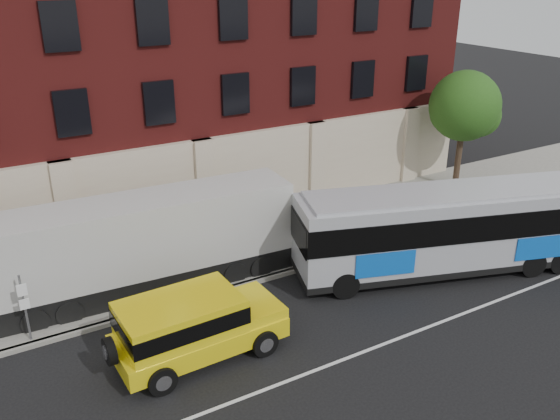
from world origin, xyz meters
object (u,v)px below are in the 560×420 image
street_tree (465,109)px  yellow_suv (191,324)px  city_bus (454,226)px  shipping_container (146,246)px  sign_pole (25,306)px

street_tree → yellow_suv: size_ratio=1.11×
street_tree → yellow_suv: 19.23m
street_tree → city_bus: (-6.80, -6.37, -2.53)m
yellow_suv → shipping_container: bearing=88.2°
yellow_suv → shipping_container: (0.14, 4.62, 0.59)m
sign_pole → city_bus: size_ratio=0.20×
street_tree → shipping_container: (-17.65, -1.91, -2.61)m
sign_pole → city_bus: (15.24, -3.03, 0.43)m
sign_pole → shipping_container: size_ratio=0.23×
street_tree → city_bus: bearing=-136.9°
sign_pole → yellow_suv: size_ratio=0.45×
city_bus → yellow_suv: 11.02m
city_bus → yellow_suv: size_ratio=2.27×
shipping_container → street_tree: bearing=6.2°
sign_pole → street_tree: 22.49m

